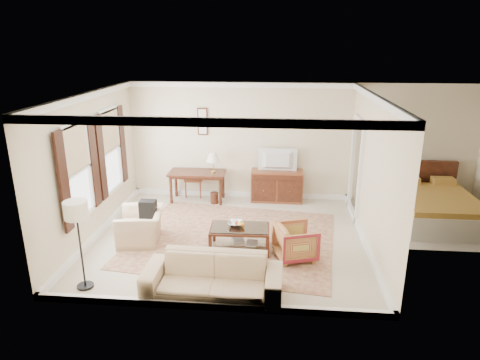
% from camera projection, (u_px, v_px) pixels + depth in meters
% --- Properties ---
extents(room_shell, '(5.51, 5.01, 2.91)m').
position_uv_depth(room_shell, '(228.00, 118.00, 7.98)').
color(room_shell, beige).
rests_on(room_shell, ground).
extents(annex_bedroom, '(3.00, 2.70, 2.90)m').
position_uv_depth(annex_bedroom, '(438.00, 209.00, 9.35)').
color(annex_bedroom, beige).
rests_on(annex_bedroom, ground).
extents(window_front, '(0.12, 1.56, 1.80)m').
position_uv_depth(window_front, '(78.00, 172.00, 7.83)').
color(window_front, '#CCB284').
rests_on(window_front, room_shell).
extents(window_rear, '(0.12, 1.56, 1.80)m').
position_uv_depth(window_rear, '(111.00, 150.00, 9.35)').
color(window_rear, '#CCB284').
rests_on(window_rear, room_shell).
extents(doorway, '(0.10, 1.12, 2.25)m').
position_uv_depth(doorway, '(356.00, 170.00, 9.60)').
color(doorway, white).
rests_on(doorway, room_shell).
extents(rug, '(4.38, 3.89, 0.01)m').
position_uv_depth(rug, '(233.00, 238.00, 8.70)').
color(rug, maroon).
rests_on(rug, room_shell).
extents(writing_desk, '(1.38, 0.69, 0.75)m').
position_uv_depth(writing_desk, '(197.00, 176.00, 10.58)').
color(writing_desk, '#4F2516').
rests_on(writing_desk, room_shell).
extents(desk_chair, '(0.53, 0.53, 1.05)m').
position_uv_depth(desk_chair, '(194.00, 176.00, 10.96)').
color(desk_chair, brown).
rests_on(desk_chair, room_shell).
extents(desk_lamp, '(0.32, 0.32, 0.50)m').
position_uv_depth(desk_lamp, '(213.00, 163.00, 10.43)').
color(desk_lamp, silver).
rests_on(desk_lamp, writing_desk).
extents(framed_prints, '(0.25, 0.04, 0.68)m').
position_uv_depth(framed_prints, '(203.00, 121.00, 10.56)').
color(framed_prints, '#4F2516').
rests_on(framed_prints, room_shell).
extents(sideboard, '(1.27, 0.49, 0.78)m').
position_uv_depth(sideboard, '(277.00, 186.00, 10.65)').
color(sideboard, brown).
rests_on(sideboard, room_shell).
extents(tv, '(0.90, 0.52, 0.12)m').
position_uv_depth(tv, '(278.00, 153.00, 10.37)').
color(tv, black).
rests_on(tv, sideboard).
extents(coffee_table, '(1.14, 0.69, 0.48)m').
position_uv_depth(coffee_table, '(240.00, 232.00, 8.14)').
color(coffee_table, '#4F2516').
rests_on(coffee_table, room_shell).
extents(fruit_bowl, '(0.42, 0.42, 0.10)m').
position_uv_depth(fruit_bowl, '(235.00, 223.00, 8.15)').
color(fruit_bowl, silver).
rests_on(fruit_bowl, coffee_table).
extents(book_a, '(0.28, 0.12, 0.38)m').
position_uv_depth(book_a, '(233.00, 240.00, 8.24)').
color(book_a, brown).
rests_on(book_a, coffee_table).
extents(book_b, '(0.28, 0.06, 0.38)m').
position_uv_depth(book_b, '(246.00, 242.00, 8.13)').
color(book_b, brown).
rests_on(book_b, coffee_table).
extents(striped_armchair, '(0.83, 0.86, 0.71)m').
position_uv_depth(striped_armchair, '(296.00, 240.00, 7.82)').
color(striped_armchair, maroon).
rests_on(striped_armchair, room_shell).
extents(club_armchair, '(0.78, 1.07, 0.86)m').
position_uv_depth(club_armchair, '(141.00, 221.00, 8.48)').
color(club_armchair, tan).
rests_on(club_armchair, room_shell).
extents(backpack, '(0.24, 0.33, 0.40)m').
position_uv_depth(backpack, '(148.00, 208.00, 8.51)').
color(backpack, black).
rests_on(backpack, club_armchair).
extents(sofa, '(2.18, 0.69, 0.85)m').
position_uv_depth(sofa, '(213.00, 271.00, 6.66)').
color(sofa, tan).
rests_on(sofa, room_shell).
extents(floor_lamp, '(0.37, 0.37, 1.50)m').
position_uv_depth(floor_lamp, '(77.00, 216.00, 6.61)').
color(floor_lamp, black).
rests_on(floor_lamp, room_shell).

